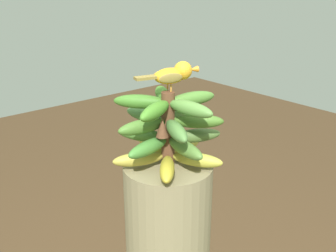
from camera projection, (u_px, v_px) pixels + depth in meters
banana_bunch at (168, 130)px, 1.14m from camera, size 0.33×0.33×0.22m
perched_bird at (174, 74)px, 1.11m from camera, size 0.19×0.08×0.08m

